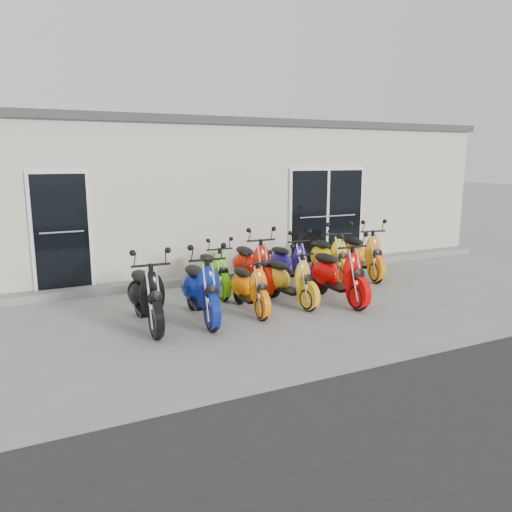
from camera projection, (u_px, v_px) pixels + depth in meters
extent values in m
plane|color=gray|center=(271.00, 303.00, 8.81)|extent=(80.00, 80.00, 0.00)
cube|color=beige|center=(179.00, 194.00, 13.09)|extent=(14.00, 6.00, 3.20)
cube|color=#3F3F42|center=(177.00, 128.00, 12.76)|extent=(14.20, 6.20, 0.16)
cube|color=gray|center=(227.00, 276.00, 10.58)|extent=(14.00, 0.40, 0.15)
cube|color=black|center=(61.00, 229.00, 9.10)|extent=(1.07, 0.08, 2.22)
cube|color=black|center=(327.00, 213.00, 11.60)|extent=(2.02, 0.08, 2.22)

